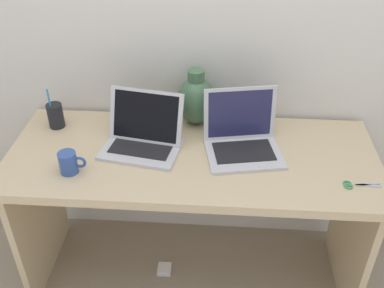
# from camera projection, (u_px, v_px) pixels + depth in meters

# --- Properties ---
(ground_plane) EXTENTS (6.00, 6.00, 0.00)m
(ground_plane) POSITION_uv_depth(u_px,v_px,m) (192.00, 271.00, 2.33)
(ground_plane) COLOR gray
(back_wall) EXTENTS (4.40, 0.04, 2.40)m
(back_wall) POSITION_uv_depth(u_px,v_px,m) (198.00, 23.00, 1.93)
(back_wall) COLOR silver
(back_wall) RESTS_ON ground
(desk) EXTENTS (1.57, 0.64, 0.76)m
(desk) POSITION_uv_depth(u_px,v_px,m) (192.00, 183.00, 1.98)
(desk) COLOR #D1B78C
(desk) RESTS_ON ground
(laptop_left) EXTENTS (0.36, 0.29, 0.23)m
(laptop_left) POSITION_uv_depth(u_px,v_px,m) (143.00, 133.00, 1.91)
(laptop_left) COLOR silver
(laptop_left) RESTS_ON desk
(laptop_right) EXTENTS (0.35, 0.31, 0.25)m
(laptop_right) POSITION_uv_depth(u_px,v_px,m) (242.00, 135.00, 1.89)
(laptop_right) COLOR silver
(laptop_right) RESTS_ON desk
(green_vase) EXTENTS (0.17, 0.17, 0.26)m
(green_vase) POSITION_uv_depth(u_px,v_px,m) (196.00, 100.00, 2.04)
(green_vase) COLOR #47704C
(green_vase) RESTS_ON desk
(coffee_mug) EXTENTS (0.11, 0.07, 0.09)m
(coffee_mug) POSITION_uv_depth(u_px,v_px,m) (69.00, 163.00, 1.76)
(coffee_mug) COLOR #335199
(coffee_mug) RESTS_ON desk
(pen_cup) EXTENTS (0.07, 0.07, 0.19)m
(pen_cup) POSITION_uv_depth(u_px,v_px,m) (55.00, 115.00, 2.04)
(pen_cup) COLOR black
(pen_cup) RESTS_ON desk
(scissors) EXTENTS (0.15, 0.05, 0.01)m
(scissors) POSITION_uv_depth(u_px,v_px,m) (355.00, 185.00, 1.72)
(scissors) COLOR #B7B7BC
(scissors) RESTS_ON desk
(power_brick) EXTENTS (0.07, 0.07, 0.03)m
(power_brick) POSITION_uv_depth(u_px,v_px,m) (164.00, 269.00, 2.32)
(power_brick) COLOR white
(power_brick) RESTS_ON ground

